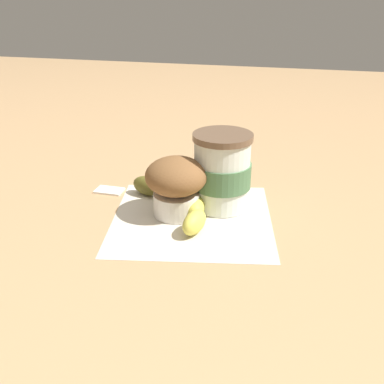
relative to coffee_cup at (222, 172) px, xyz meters
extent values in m
plane|color=tan|center=(0.05, -0.04, -0.06)|extent=(3.00, 3.00, 0.00)
cube|color=beige|center=(0.05, -0.04, -0.06)|extent=(0.30, 0.30, 0.00)
cylinder|color=silver|center=(0.00, 0.00, 0.00)|extent=(0.09, 0.09, 0.12)
cylinder|color=brown|center=(0.00, 0.00, 0.06)|extent=(0.10, 0.10, 0.01)
cylinder|color=#4C754C|center=(0.00, 0.00, -0.01)|extent=(0.10, 0.10, 0.04)
cylinder|color=white|center=(0.05, -0.07, -0.04)|extent=(0.08, 0.08, 0.04)
ellipsoid|color=brown|center=(0.05, -0.07, 0.00)|extent=(0.10, 0.10, 0.06)
ellipsoid|color=#D6CC4C|center=(0.10, -0.02, -0.05)|extent=(0.06, 0.04, 0.03)
ellipsoid|color=#D6CC4C|center=(0.04, -0.04, -0.05)|extent=(0.07, 0.05, 0.03)
ellipsoid|color=#D6CC4C|center=(0.00, -0.08, -0.05)|extent=(0.07, 0.07, 0.03)
ellipsoid|color=brown|center=(-0.01, -0.14, -0.05)|extent=(0.04, 0.06, 0.03)
cube|color=white|center=(-0.01, -0.21, -0.06)|extent=(0.03, 0.05, 0.01)
camera|label=1|loc=(0.67, 0.12, 0.28)|focal=42.00mm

